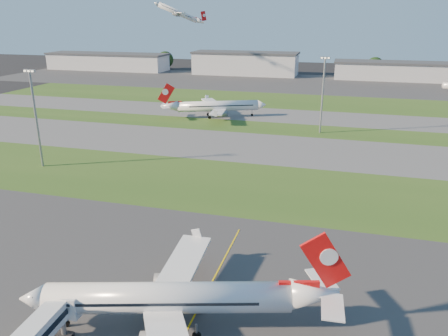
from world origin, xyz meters
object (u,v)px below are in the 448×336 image
(airliner_taxiing, at_px, (217,106))
(light_mast_centre, at_px, (323,90))
(airliner_parked, at_px, (171,298))
(light_mast_west, at_px, (35,112))

(airliner_taxiing, relative_size, light_mast_centre, 1.45)
(airliner_parked, height_order, light_mast_west, light_mast_west)
(light_mast_west, distance_m, light_mast_centre, 89.64)
(light_mast_west, height_order, light_mast_centre, same)
(light_mast_west, bearing_deg, airliner_parked, -41.25)
(airliner_taxiing, bearing_deg, light_mast_west, 44.74)
(airliner_parked, xyz_separation_m, light_mast_centre, (12.12, 106.76, 10.54))
(airliner_parked, xyz_separation_m, airliner_taxiing, (-29.25, 121.22, 0.09))
(airliner_parked, relative_size, airliner_taxiing, 1.02)
(airliner_taxiing, xyz_separation_m, light_mast_west, (-28.63, -70.46, 10.45))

